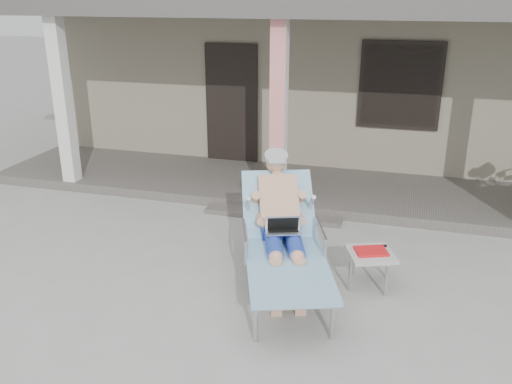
% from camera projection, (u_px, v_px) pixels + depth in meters
% --- Properties ---
extents(ground, '(60.00, 60.00, 0.00)m').
position_uv_depth(ground, '(233.00, 278.00, 6.22)').
color(ground, '#9E9E99').
rests_on(ground, ground).
extents(house, '(10.40, 5.40, 3.30)m').
position_uv_depth(house, '(326.00, 63.00, 11.50)').
color(house, gray).
rests_on(house, ground).
extents(porch_deck, '(10.00, 2.00, 0.15)m').
position_uv_depth(porch_deck, '(289.00, 187.00, 8.90)').
color(porch_deck, '#605B56').
rests_on(porch_deck, ground).
extents(porch_overhang, '(10.00, 2.30, 2.85)m').
position_uv_depth(porch_overhang, '(293.00, 14.00, 7.91)').
color(porch_overhang, silver).
rests_on(porch_overhang, porch_deck).
extents(porch_step, '(2.00, 0.30, 0.07)m').
position_uv_depth(porch_step, '(272.00, 215.00, 7.88)').
color(porch_step, '#605B56').
rests_on(porch_step, ground).
extents(lounger, '(1.48, 2.27, 1.43)m').
position_uv_depth(lounger, '(283.00, 210.00, 5.83)').
color(lounger, '#B7B7BC').
rests_on(lounger, ground).
extents(side_table, '(0.62, 0.62, 0.43)m').
position_uv_depth(side_table, '(371.00, 255.00, 5.95)').
color(side_table, '#B5B4B0').
rests_on(side_table, ground).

